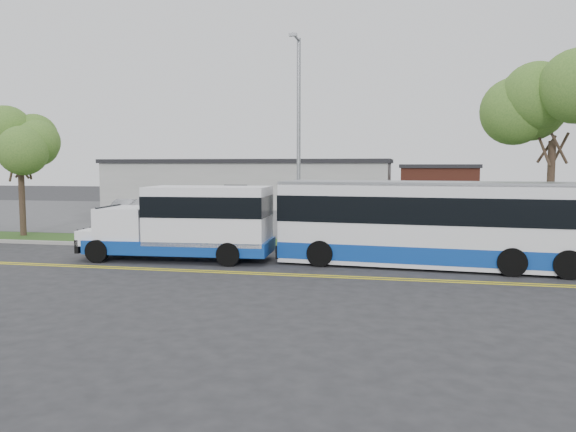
% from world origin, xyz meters
% --- Properties ---
extents(ground, '(140.00, 140.00, 0.00)m').
position_xyz_m(ground, '(0.00, 0.00, 0.00)').
color(ground, '#28282B').
rests_on(ground, ground).
extents(lane_line_north, '(70.00, 0.12, 0.01)m').
position_xyz_m(lane_line_north, '(0.00, -3.85, 0.01)').
color(lane_line_north, yellow).
rests_on(lane_line_north, ground).
extents(lane_line_south, '(70.00, 0.12, 0.01)m').
position_xyz_m(lane_line_south, '(0.00, -4.15, 0.01)').
color(lane_line_south, yellow).
rests_on(lane_line_south, ground).
extents(curb, '(80.00, 0.30, 0.15)m').
position_xyz_m(curb, '(0.00, 1.10, 0.07)').
color(curb, '#9E9B93').
rests_on(curb, ground).
extents(verge, '(80.00, 3.30, 0.10)m').
position_xyz_m(verge, '(0.00, 2.90, 0.05)').
color(verge, '#2A4D19').
rests_on(verge, ground).
extents(parking_lot, '(80.00, 25.00, 0.10)m').
position_xyz_m(parking_lot, '(0.00, 17.00, 0.05)').
color(parking_lot, '#4C4C4F').
rests_on(parking_lot, ground).
extents(commercial_building, '(25.40, 10.40, 4.35)m').
position_xyz_m(commercial_building, '(-6.00, 27.00, 2.18)').
color(commercial_building, '#9E9E99').
rests_on(commercial_building, ground).
extents(brick_wing, '(6.30, 7.30, 3.90)m').
position_xyz_m(brick_wing, '(10.50, 26.00, 1.96)').
color(brick_wing, brown).
rests_on(brick_wing, ground).
extents(tree_east, '(5.20, 5.20, 8.33)m').
position_xyz_m(tree_east, '(14.00, 3.00, 6.20)').
color(tree_east, '#31201B').
rests_on(tree_east, verge).
extents(tree_west, '(4.40, 4.40, 6.91)m').
position_xyz_m(tree_west, '(-12.00, 3.20, 5.12)').
color(tree_west, '#31201B').
rests_on(tree_west, verge).
extents(streetlight_near, '(0.35, 1.53, 9.50)m').
position_xyz_m(streetlight_near, '(3.00, 2.73, 5.23)').
color(streetlight_near, gray).
rests_on(streetlight_near, verge).
extents(shuttle_bus, '(7.90, 3.00, 2.97)m').
position_xyz_m(shuttle_bus, '(-0.55, -1.76, 1.59)').
color(shuttle_bus, '#0E3C9B').
rests_on(shuttle_bus, ground).
extents(transit_bus, '(11.72, 3.52, 3.21)m').
position_xyz_m(transit_bus, '(8.92, -1.25, 1.62)').
color(transit_bus, white).
rests_on(transit_bus, ground).
extents(pedestrian, '(0.80, 0.70, 1.86)m').
position_xyz_m(pedestrian, '(-2.89, 4.00, 1.03)').
color(pedestrian, black).
rests_on(pedestrian, verge).
extents(parked_car_a, '(1.78, 4.08, 1.31)m').
position_xyz_m(parked_car_a, '(-11.64, 13.58, 0.75)').
color(parked_car_a, '#ACAEB4').
rests_on(parked_car_a, parking_lot).
extents(parked_car_b, '(2.97, 5.50, 1.51)m').
position_xyz_m(parked_car_b, '(-9.01, 11.45, 0.86)').
color(parked_car_b, silver).
rests_on(parked_car_b, parking_lot).
extents(grocery_bag_left, '(0.32, 0.32, 0.32)m').
position_xyz_m(grocery_bag_left, '(-3.19, 3.75, 0.26)').
color(grocery_bag_left, white).
rests_on(grocery_bag_left, verge).
extents(grocery_bag_right, '(0.32, 0.32, 0.32)m').
position_xyz_m(grocery_bag_right, '(-2.59, 4.25, 0.26)').
color(grocery_bag_right, white).
rests_on(grocery_bag_right, verge).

